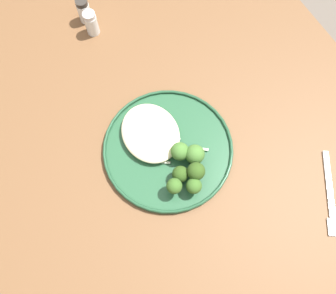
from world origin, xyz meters
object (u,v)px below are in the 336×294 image
seared_scallop_tiny_bay (165,132)px  broccoli_floret_left_leaning (174,186)px  broccoli_floret_right_tilted (181,151)px  pepper_shaker (84,11)px  dinner_fork (330,196)px  dinner_plate (168,149)px  broccoli_floret_rear_charred (195,154)px  broccoli_floret_near_rim (196,172)px  broccoli_floret_front_edge (194,186)px  seared_scallop_tilted_round (148,113)px  broccoli_floret_center_pile (180,174)px  seared_scallop_large_seared (152,141)px  salt_shaker (91,23)px  seared_scallop_center_golden (137,135)px

seared_scallop_tiny_bay → broccoli_floret_left_leaning: 0.14m
broccoli_floret_right_tilted → broccoli_floret_left_leaning: size_ratio=0.91×
pepper_shaker → seared_scallop_tiny_bay: bearing=-176.8°
seared_scallop_tiny_bay → dinner_fork: seared_scallop_tiny_bay is taller
dinner_plate → broccoli_floret_rear_charred: bearing=-142.3°
broccoli_floret_near_rim → pepper_shaker: size_ratio=0.90×
seared_scallop_tiny_bay → broccoli_floret_front_edge: (-0.14, 0.01, 0.02)m
seared_scallop_tilted_round → broccoli_floret_center_pile: (-0.16, 0.01, 0.01)m
seared_scallop_large_seared → broccoli_floret_left_leaning: 0.12m
broccoli_floret_right_tilted → salt_shaker: 0.40m
seared_scallop_center_golden → seared_scallop_tilted_round: 0.06m
seared_scallop_tiny_bay → pepper_shaker: 0.38m
seared_scallop_tilted_round → dinner_fork: size_ratio=0.17×
seared_scallop_tilted_round → seared_scallop_large_seared: seared_scallop_tilted_round is taller
broccoli_floret_left_leaning → broccoli_floret_center_pile: broccoli_floret_left_leaning is taller
broccoli_floret_right_tilted → dinner_plate: bearing=32.4°
broccoli_floret_front_edge → broccoli_floret_center_pile: size_ratio=1.09×
seared_scallop_tilted_round → seared_scallop_center_golden: bearing=126.0°
pepper_shaker → seared_scallop_large_seared: bearing=177.8°
broccoli_floret_near_rim → broccoli_floret_right_tilted: size_ratio=1.19×
broccoli_floret_front_edge → broccoli_floret_right_tilted: (0.08, -0.02, -0.00)m
dinner_plate → seared_scallop_center_golden: 0.08m
broccoli_floret_right_tilted → dinner_fork: size_ratio=0.30×
broccoli_floret_front_edge → broccoli_floret_left_leaning: bearing=63.7°
seared_scallop_center_golden → broccoli_floret_left_leaning: size_ratio=0.50×
seared_scallop_tilted_round → seared_scallop_tiny_bay: bearing=-169.2°
broccoli_floret_right_tilted → dinner_fork: (-0.23, -0.24, -0.04)m
seared_scallop_tiny_bay → broccoli_floret_rear_charred: bearing=-162.3°
broccoli_floret_rear_charred → broccoli_floret_right_tilted: bearing=43.7°
seared_scallop_center_golden → salt_shaker: size_ratio=0.42×
seared_scallop_tilted_round → broccoli_floret_rear_charred: broccoli_floret_rear_charred is taller
dinner_fork → pepper_shaker: 0.73m
broccoli_floret_near_rim → pepper_shaker: 0.50m
seared_scallop_center_golden → seared_scallop_large_seared: size_ratio=0.82×
broccoli_floret_front_edge → broccoli_floret_right_tilted: 0.08m
broccoli_floret_front_edge → broccoli_floret_rear_charred: broccoli_floret_rear_charred is taller
broccoli_floret_left_leaning → salt_shaker: bearing=-3.0°
seared_scallop_tilted_round → dinner_fork: seared_scallop_tilted_round is taller
seared_scallop_tiny_bay → broccoli_floret_center_pile: 0.11m
seared_scallop_large_seared → dinner_fork: (-0.29, -0.28, -0.02)m
broccoli_floret_near_rim → broccoli_floret_center_pile: 0.03m
broccoli_floret_left_leaning → pepper_shaker: bearing=-2.7°
seared_scallop_tiny_bay → broccoli_floret_near_rim: size_ratio=0.43×
broccoli_floret_front_edge → broccoli_floret_near_rim: size_ratio=0.83×
seared_scallop_center_golden → broccoli_floret_front_edge: broccoli_floret_front_edge is taller
broccoli_floret_center_pile → pepper_shaker: size_ratio=0.68×
broccoli_floret_front_edge → pepper_shaker: (0.53, 0.01, -0.01)m
dinner_plate → dinner_fork: (-0.26, -0.25, -0.01)m
seared_scallop_tilted_round → broccoli_floret_center_pile: bearing=176.6°
broccoli_floret_rear_charred → broccoli_floret_left_leaning: broccoli_floret_left_leaning is taller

